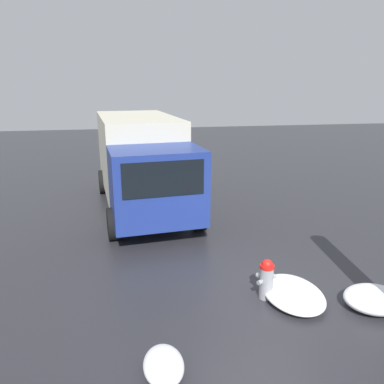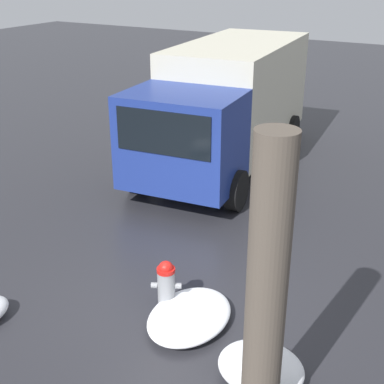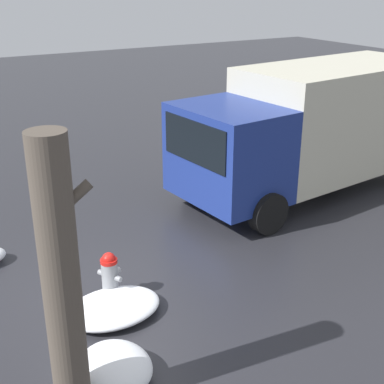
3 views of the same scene
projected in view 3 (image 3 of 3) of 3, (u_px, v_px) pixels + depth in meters
ground_plane at (111, 296)px, 9.05m from camera, size 60.00×60.00×0.00m
fire_hydrant at (110, 274)px, 8.89m from camera, size 0.38×0.46×0.83m
tree_trunk at (62, 285)px, 6.01m from camera, size 0.68×0.44×3.61m
delivery_truck at (315, 125)px, 13.03m from camera, size 7.24×3.28×3.05m
pedestrian at (241, 153)px, 13.24m from camera, size 0.38×0.38×1.76m
snow_pile_by_hydrant at (115, 368)px, 7.13m from camera, size 0.99×1.14×0.38m
snow_pile_curbside at (113, 308)px, 8.51m from camera, size 1.55×1.15×0.26m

